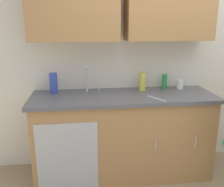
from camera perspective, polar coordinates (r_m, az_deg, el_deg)
The scene contains 9 objects.
kitchen_wall_with_uppers at distance 2.94m, azimuth 9.90°, elevation 11.70°, with size 4.80×0.44×2.70m.
counter_cabinet at distance 2.83m, azimuth 2.43°, elevation -9.88°, with size 1.90×0.62×0.90m.
countertop at distance 2.66m, azimuth 2.60°, elevation -0.69°, with size 1.96×0.66×0.04m, color #595960.
sink at distance 2.63m, azimuth -4.85°, elevation -0.78°, with size 0.50×0.36×0.35m.
bottle_water_tall at distance 2.96m, azimuth 11.99°, elevation 2.74°, with size 0.06×0.06×0.17m, color #2D8C4C.
bottle_water_short at distance 2.75m, azimuth -13.29°, elevation 2.31°, with size 0.08×0.08×0.22m, color #334CB2.
bottle_soap at distance 2.82m, azimuth 6.98°, elevation 2.80°, with size 0.07×0.07×0.21m, color #D8D14C.
cup_by_sink at distance 2.99m, azimuth 15.37°, elevation 2.06°, with size 0.08×0.08×0.11m, color white.
knife_on_counter at distance 2.55m, azimuth 10.22°, elevation -1.11°, with size 0.24×0.02×0.01m, color silver.
Camera 1 is at (-0.98, -1.81, 1.67)m, focal length 39.74 mm.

